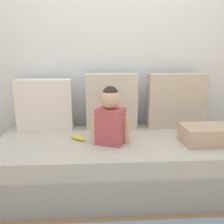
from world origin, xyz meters
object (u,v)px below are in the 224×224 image
object	(u,v)px
throw_pillow_right	(176,101)
toddler	(110,116)
throw_pillow_center	(112,101)
folded_blanket	(207,135)
couch	(114,163)
throw_pillow_left	(45,105)
banana	(78,138)

from	to	relation	value
throw_pillow_right	toddler	bearing A→B (deg)	-147.75
throw_pillow_center	throw_pillow_right	distance (m)	0.65
toddler	folded_blanket	xyz separation A→B (m)	(0.80, -0.04, -0.16)
couch	throw_pillow_right	world-z (taller)	throw_pillow_right
throw_pillow_left	banana	bearing A→B (deg)	-44.94
couch	toddler	size ratio (longest dim) A/B	4.35
throw_pillow_left	toddler	distance (m)	0.75
throw_pillow_center	toddler	size ratio (longest dim) A/B	1.13
couch	toddler	world-z (taller)	toddler
throw_pillow_right	banana	bearing A→B (deg)	-160.90
throw_pillow_center	folded_blanket	distance (m)	0.92
couch	throw_pillow_center	bearing A→B (deg)	90.00
banana	throw_pillow_left	bearing A→B (deg)	135.06
throw_pillow_center	folded_blanket	world-z (taller)	throw_pillow_center
throw_pillow_right	folded_blanket	world-z (taller)	throw_pillow_right
toddler	banana	size ratio (longest dim) A/B	2.82
throw_pillow_right	folded_blanket	size ratio (longest dim) A/B	1.42
throw_pillow_right	toddler	world-z (taller)	throw_pillow_right
throw_pillow_center	banana	xyz separation A→B (m)	(-0.31, -0.33, -0.25)
banana	throw_pillow_center	bearing A→B (deg)	46.68
couch	folded_blanket	size ratio (longest dim) A/B	5.21
throw_pillow_left	throw_pillow_center	bearing A→B (deg)	0.00
folded_blanket	throw_pillow_right	bearing A→B (deg)	103.86
banana	folded_blanket	xyz separation A→B (m)	(1.08, -0.14, 0.05)
couch	throw_pillow_center	distance (m)	0.60
throw_pillow_center	folded_blanket	size ratio (longest dim) A/B	1.35
throw_pillow_center	folded_blanket	bearing A→B (deg)	-31.67
couch	banana	bearing A→B (deg)	175.64
banana	toddler	bearing A→B (deg)	-19.41
throw_pillow_right	folded_blanket	distance (m)	0.52
couch	throw_pillow_center	world-z (taller)	throw_pillow_center
banana	throw_pillow_right	bearing A→B (deg)	19.10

